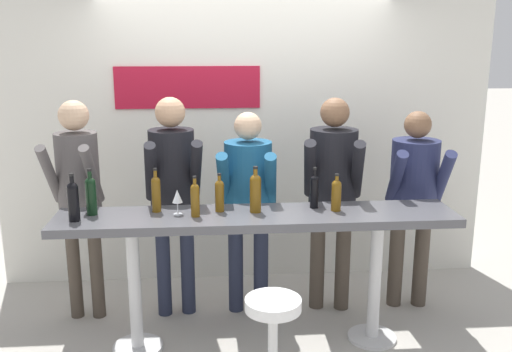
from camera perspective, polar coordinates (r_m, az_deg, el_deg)
The scene contains 18 objects.
ground_plane at distance 4.36m, azimuth 0.08°, elevation -16.37°, with size 40.00×40.00×0.00m, color #B2ADA3.
back_wall at distance 5.12m, azimuth -1.13°, elevation 3.78°, with size 4.38×0.12×2.59m.
tasting_table at distance 4.01m, azimuth 0.09°, elevation -5.90°, with size 2.78×0.50×1.00m.
bar_stool at distance 3.58m, azimuth 1.70°, elevation -15.51°, with size 0.36×0.36×0.67m.
person_far_left at distance 4.53m, azimuth -17.33°, elevation -0.89°, with size 0.41×0.54×1.74m.
person_left at distance 4.43m, azimuth -8.33°, elevation -0.71°, with size 0.46×0.57×1.75m.
person_center_left at distance 4.45m, azimuth -0.80°, elevation -1.63°, with size 0.48×0.57×1.63m.
person_center at distance 4.52m, azimuth 7.67°, elevation -0.61°, with size 0.51×0.61×1.74m.
person_center_right at distance 4.72m, azimuth 15.50°, elevation -1.30°, with size 0.48×0.56×1.63m.
wine_bottle_0 at distance 3.98m, azimuth -3.67°, elevation -1.82°, with size 0.06×0.06×0.27m.
wine_bottle_1 at distance 3.88m, azimuth -6.12°, elevation -2.23°, with size 0.06×0.06×0.28m.
wine_bottle_2 at distance 4.03m, azimuth 8.04°, elevation -1.76°, with size 0.07×0.07×0.27m.
wine_bottle_3 at distance 4.02m, azimuth -9.96°, elevation -1.61°, with size 0.06×0.06×0.31m.
wine_bottle_4 at distance 4.05m, azimuth -16.18°, elevation -1.73°, with size 0.07×0.07×0.32m.
wine_bottle_5 at distance 3.95m, azimuth -17.82°, elevation -2.24°, with size 0.08×0.08×0.32m.
wine_bottle_6 at distance 4.07m, azimuth 5.86°, elevation -1.37°, with size 0.06×0.06×0.30m.
wine_bottle_7 at distance 3.95m, azimuth -0.06°, elevation -1.53°, with size 0.08×0.08×0.33m.
wine_glass_0 at distance 3.93m, azimuth -7.87°, elevation -2.10°, with size 0.07×0.07×0.18m.
Camera 1 is at (-0.31, -3.76, 2.20)m, focal length 40.00 mm.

